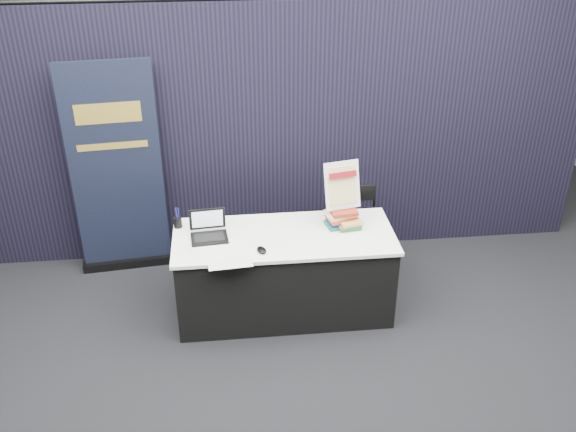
{
  "coord_description": "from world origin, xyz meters",
  "views": [
    {
      "loc": [
        -0.45,
        -3.89,
        3.42
      ],
      "look_at": [
        0.03,
        0.55,
        0.93
      ],
      "focal_mm": 40.0,
      "sensor_mm": 36.0,
      "label": 1
    }
  ],
  "objects_px": {
    "book_stack_tall": "(342,217)",
    "pullup_banner": "(118,183)",
    "laptop": "(209,231)",
    "display_table": "(284,273)",
    "info_sign": "(342,186)",
    "book_stack_short": "(348,224)",
    "stacking_chair": "(357,230)"
  },
  "relations": [
    {
      "from": "book_stack_tall",
      "to": "pullup_banner",
      "type": "height_order",
      "value": "pullup_banner"
    },
    {
      "from": "laptop",
      "to": "book_stack_tall",
      "type": "relative_size",
      "value": 1.2
    },
    {
      "from": "display_table",
      "to": "info_sign",
      "type": "xyz_separation_m",
      "value": [
        0.49,
        0.14,
        0.72
      ]
    },
    {
      "from": "display_table",
      "to": "laptop",
      "type": "xyz_separation_m",
      "value": [
        -0.6,
        0.04,
        0.43
      ]
    },
    {
      "from": "laptop",
      "to": "book_stack_short",
      "type": "relative_size",
      "value": 1.49
    },
    {
      "from": "book_stack_tall",
      "to": "book_stack_short",
      "type": "bearing_deg",
      "value": -45.14
    },
    {
      "from": "book_stack_short",
      "to": "stacking_chair",
      "type": "xyz_separation_m",
      "value": [
        0.17,
        0.42,
        -0.31
      ]
    },
    {
      "from": "book_stack_short",
      "to": "pullup_banner",
      "type": "xyz_separation_m",
      "value": [
        -1.95,
        0.79,
        0.09
      ]
    },
    {
      "from": "book_stack_tall",
      "to": "stacking_chair",
      "type": "distance_m",
      "value": 0.55
    },
    {
      "from": "info_sign",
      "to": "pullup_banner",
      "type": "bearing_deg",
      "value": 147.72
    },
    {
      "from": "display_table",
      "to": "book_stack_short",
      "type": "xyz_separation_m",
      "value": [
        0.54,
        0.06,
        0.41
      ]
    },
    {
      "from": "display_table",
      "to": "stacking_chair",
      "type": "distance_m",
      "value": 0.86
    },
    {
      "from": "book_stack_short",
      "to": "info_sign",
      "type": "xyz_separation_m",
      "value": [
        -0.05,
        0.08,
        0.31
      ]
    },
    {
      "from": "display_table",
      "to": "laptop",
      "type": "bearing_deg",
      "value": 176.59
    },
    {
      "from": "stacking_chair",
      "to": "info_sign",
      "type": "bearing_deg",
      "value": -120.66
    },
    {
      "from": "book_stack_short",
      "to": "info_sign",
      "type": "height_order",
      "value": "info_sign"
    },
    {
      "from": "stacking_chair",
      "to": "book_stack_short",
      "type": "bearing_deg",
      "value": -109.56
    },
    {
      "from": "info_sign",
      "to": "book_stack_short",
      "type": "bearing_deg",
      "value": -70.07
    },
    {
      "from": "info_sign",
      "to": "stacking_chair",
      "type": "relative_size",
      "value": 0.47
    },
    {
      "from": "info_sign",
      "to": "stacking_chair",
      "type": "height_order",
      "value": "info_sign"
    },
    {
      "from": "pullup_banner",
      "to": "stacking_chair",
      "type": "height_order",
      "value": "pullup_banner"
    },
    {
      "from": "book_stack_tall",
      "to": "info_sign",
      "type": "relative_size",
      "value": 0.64
    },
    {
      "from": "laptop",
      "to": "book_stack_tall",
      "type": "xyz_separation_m",
      "value": [
        1.09,
        0.07,
        0.02
      ]
    },
    {
      "from": "pullup_banner",
      "to": "book_stack_short",
      "type": "bearing_deg",
      "value": -27.76
    },
    {
      "from": "pullup_banner",
      "to": "display_table",
      "type": "bearing_deg",
      "value": -36.79
    },
    {
      "from": "laptop",
      "to": "info_sign",
      "type": "bearing_deg",
      "value": 0.66
    },
    {
      "from": "laptop",
      "to": "info_sign",
      "type": "height_order",
      "value": "info_sign"
    },
    {
      "from": "pullup_banner",
      "to": "stacking_chair",
      "type": "distance_m",
      "value": 2.19
    },
    {
      "from": "book_stack_short",
      "to": "pullup_banner",
      "type": "distance_m",
      "value": 2.1
    },
    {
      "from": "book_stack_tall",
      "to": "stacking_chair",
      "type": "bearing_deg",
      "value": 59.01
    },
    {
      "from": "laptop",
      "to": "info_sign",
      "type": "xyz_separation_m",
      "value": [
        1.09,
        0.1,
        0.3
      ]
    },
    {
      "from": "pullup_banner",
      "to": "stacking_chair",
      "type": "xyz_separation_m",
      "value": [
        2.12,
        -0.37,
        -0.41
      ]
    }
  ]
}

